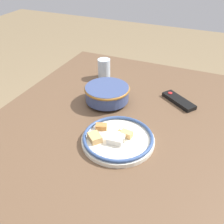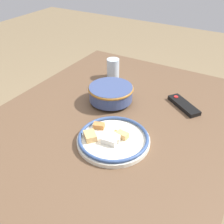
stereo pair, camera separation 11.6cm
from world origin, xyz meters
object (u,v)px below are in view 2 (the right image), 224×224
object	(u,v)px
noodle_bowl	(111,93)
drinking_glass	(113,68)
tv_remote	(184,105)
food_plate	(113,139)

from	to	relation	value
noodle_bowl	drinking_glass	bearing A→B (deg)	-151.89
tv_remote	drinking_glass	size ratio (longest dim) A/B	1.69
drinking_glass	noodle_bowl	bearing A→B (deg)	28.11
noodle_bowl	food_plate	distance (m)	0.31
food_plate	drinking_glass	world-z (taller)	drinking_glass
noodle_bowl	tv_remote	world-z (taller)	noodle_bowl
noodle_bowl	food_plate	world-z (taller)	noodle_bowl
tv_remote	noodle_bowl	bearing A→B (deg)	148.94
noodle_bowl	drinking_glass	size ratio (longest dim) A/B	2.01
food_plate	drinking_glass	size ratio (longest dim) A/B	2.66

